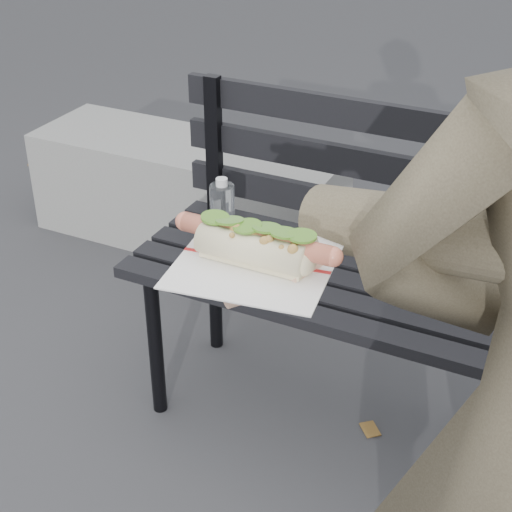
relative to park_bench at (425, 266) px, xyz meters
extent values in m
cylinder|color=black|center=(-0.66, -0.24, -0.30)|extent=(0.04, 0.04, 0.45)
cylinder|color=black|center=(-0.66, 0.10, -0.30)|extent=(0.04, 0.04, 0.45)
cube|color=black|center=(0.01, -0.25, -0.06)|extent=(1.50, 0.07, 0.03)
cube|color=black|center=(0.01, -0.16, -0.06)|extent=(1.50, 0.07, 0.03)
cube|color=black|center=(0.01, -0.07, -0.06)|extent=(1.50, 0.07, 0.03)
cube|color=black|center=(0.01, 0.02, -0.06)|extent=(1.50, 0.07, 0.03)
cube|color=black|center=(0.01, 0.11, -0.06)|extent=(1.50, 0.07, 0.03)
cube|color=black|center=(-0.66, 0.12, 0.15)|extent=(0.04, 0.03, 0.42)
cube|color=black|center=(0.01, 0.14, 0.05)|extent=(1.50, 0.02, 0.08)
cube|color=black|center=(0.01, 0.14, 0.18)|extent=(1.50, 0.02, 0.08)
cube|color=black|center=(0.01, 0.14, 0.31)|extent=(1.50, 0.02, 0.08)
cylinder|color=white|center=(-0.52, -0.08, 0.05)|extent=(0.06, 0.06, 0.19)
cylinder|color=white|center=(-0.52, -0.08, 0.16)|extent=(0.03, 0.03, 0.02)
cube|color=slate|center=(-1.09, 0.68, -0.32)|extent=(1.20, 0.40, 0.40)
cylinder|color=#443D2D|center=(0.25, -0.85, 0.56)|extent=(0.51, 0.23, 0.19)
cylinder|color=#D8A384|center=(0.02, -0.91, 0.49)|extent=(0.09, 0.08, 0.07)
ellipsoid|color=#D8A384|center=(-0.02, -0.92, 0.49)|extent=(0.10, 0.11, 0.03)
cylinder|color=#D8A384|center=(-0.07, -0.95, 0.49)|extent=(0.06, 0.02, 0.02)
cylinder|color=#D8A384|center=(-0.07, -0.93, 0.49)|extent=(0.06, 0.02, 0.02)
cylinder|color=#D8A384|center=(-0.07, -0.91, 0.49)|extent=(0.06, 0.02, 0.02)
cylinder|color=#D8A384|center=(-0.07, -0.89, 0.49)|extent=(0.06, 0.02, 0.02)
cylinder|color=#D8A384|center=(-0.01, -0.98, 0.49)|extent=(0.04, 0.05, 0.02)
cube|color=white|center=(-0.02, -0.92, 0.51)|extent=(0.21, 0.21, 0.00)
cube|color=#B21E1E|center=(-0.02, -0.92, 0.51)|extent=(0.19, 0.03, 0.00)
cylinder|color=#DC7254|center=(-0.02, -0.92, 0.54)|extent=(0.20, 0.02, 0.02)
sphere|color=#DC7254|center=(-0.12, -0.92, 0.54)|extent=(0.02, 0.02, 0.02)
sphere|color=#DC7254|center=(0.08, -0.92, 0.54)|extent=(0.03, 0.02, 0.02)
sphere|color=#9E6B2D|center=(0.00, -0.94, 0.55)|extent=(0.01, 0.01, 0.01)
sphere|color=#9E6B2D|center=(0.02, -0.92, 0.55)|extent=(0.01, 0.01, 0.01)
sphere|color=#9E6B2D|center=(0.01, -0.94, 0.55)|extent=(0.01, 0.01, 0.01)
sphere|color=#9E6B2D|center=(0.03, -0.93, 0.54)|extent=(0.01, 0.01, 0.01)
sphere|color=#9E6B2D|center=(0.03, -0.94, 0.55)|extent=(0.01, 0.01, 0.01)
sphere|color=#9E6B2D|center=(0.01, -0.92, 0.54)|extent=(0.01, 0.01, 0.01)
sphere|color=#9E6B2D|center=(-0.07, -0.92, 0.54)|extent=(0.01, 0.01, 0.01)
sphere|color=#9E6B2D|center=(-0.04, -0.93, 0.54)|extent=(0.01, 0.01, 0.01)
sphere|color=#9E6B2D|center=(0.04, -0.93, 0.55)|extent=(0.01, 0.01, 0.01)
sphere|color=#9E6B2D|center=(0.02, -0.90, 0.54)|extent=(0.01, 0.01, 0.01)
sphere|color=#9E6B2D|center=(0.00, -0.92, 0.55)|extent=(0.01, 0.01, 0.01)
sphere|color=#9E6B2D|center=(-0.04, -0.94, 0.55)|extent=(0.01, 0.01, 0.01)
sphere|color=#9E6B2D|center=(-0.02, -0.90, 0.55)|extent=(0.01, 0.01, 0.01)
sphere|color=#9E6B2D|center=(0.01, -0.94, 0.55)|extent=(0.01, 0.01, 0.01)
sphere|color=#9E6B2D|center=(0.03, -0.90, 0.55)|extent=(0.01, 0.01, 0.01)
sphere|color=#9E6B2D|center=(0.01, -0.90, 0.55)|extent=(0.01, 0.01, 0.01)
sphere|color=#9E6B2D|center=(0.03, -0.91, 0.55)|extent=(0.01, 0.01, 0.01)
sphere|color=#9E6B2D|center=(0.04, -0.94, 0.55)|extent=(0.01, 0.01, 0.01)
sphere|color=#9E6B2D|center=(0.03, -0.93, 0.54)|extent=(0.01, 0.01, 0.01)
sphere|color=#9E6B2D|center=(0.03, -0.93, 0.55)|extent=(0.01, 0.01, 0.01)
sphere|color=#9E6B2D|center=(0.01, -0.91, 0.54)|extent=(0.01, 0.01, 0.01)
sphere|color=#9E6B2D|center=(-0.02, -0.91, 0.55)|extent=(0.01, 0.01, 0.01)
sphere|color=#9E6B2D|center=(-0.04, -0.93, 0.55)|extent=(0.01, 0.01, 0.01)
sphere|color=#9E6B2D|center=(-0.03, -0.93, 0.55)|extent=(0.01, 0.01, 0.01)
sphere|color=#9E6B2D|center=(-0.01, -0.91, 0.54)|extent=(0.01, 0.01, 0.01)
sphere|color=#9E6B2D|center=(-0.02, -0.93, 0.55)|extent=(0.01, 0.01, 0.01)
cylinder|color=#508925|center=(-0.07, -0.92, 0.55)|extent=(0.04, 0.04, 0.01)
cylinder|color=#508925|center=(-0.05, -0.92, 0.55)|extent=(0.04, 0.04, 0.01)
cylinder|color=#508925|center=(-0.03, -0.92, 0.56)|extent=(0.04, 0.04, 0.01)
cylinder|color=#508925|center=(0.00, -0.92, 0.56)|extent=(0.04, 0.04, 0.01)
cylinder|color=#508925|center=(0.02, -0.92, 0.56)|extent=(0.04, 0.04, 0.01)
cylinder|color=#508925|center=(0.04, -0.92, 0.56)|extent=(0.04, 0.04, 0.00)
cube|color=brown|center=(-1.22, 1.37, -0.52)|extent=(0.05, 0.05, 0.00)
cube|color=brown|center=(-0.08, -0.06, -0.52)|extent=(0.07, 0.07, 0.00)
cube|color=brown|center=(-2.12, 0.96, -0.52)|extent=(0.06, 0.04, 0.00)
camera|label=1|loc=(0.35, -1.67, 1.00)|focal=55.00mm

